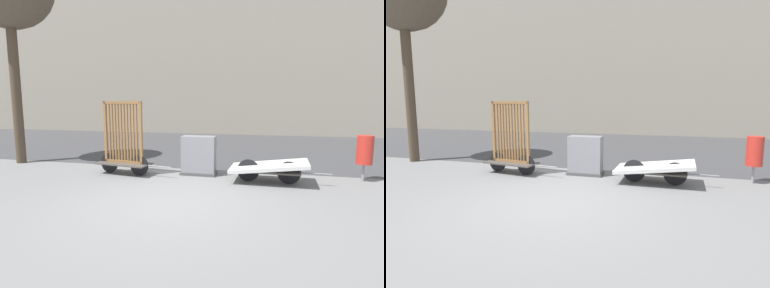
# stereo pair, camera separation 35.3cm
# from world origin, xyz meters

# --- Properties ---
(ground_plane) EXTENTS (60.00, 60.00, 0.00)m
(ground_plane) POSITION_xyz_m (0.00, 0.00, 0.00)
(ground_plane) COLOR slate
(road_strip) EXTENTS (56.00, 10.05, 0.01)m
(road_strip) POSITION_xyz_m (0.00, 8.06, 0.00)
(road_strip) COLOR #424244
(road_strip) RESTS_ON ground_plane
(building_facade) EXTENTS (48.00, 4.00, 15.24)m
(building_facade) POSITION_xyz_m (0.00, 15.08, 7.62)
(building_facade) COLOR #9E9384
(building_facade) RESTS_ON ground_plane
(bike_cart_with_bedframe) EXTENTS (2.23, 0.84, 2.01)m
(bike_cart_with_bedframe) POSITION_xyz_m (-1.94, 2.00, 0.72)
(bike_cart_with_bedframe) COLOR #4C4742
(bike_cart_with_bedframe) RESTS_ON ground_plane
(bike_cart_with_mattress) EXTENTS (2.42, 1.15, 0.58)m
(bike_cart_with_mattress) POSITION_xyz_m (1.95, 2.00, 0.39)
(bike_cart_with_mattress) COLOR #4C4742
(bike_cart_with_mattress) RESTS_ON ground_plane
(utility_cabinet) EXTENTS (0.97, 0.49, 1.07)m
(utility_cabinet) POSITION_xyz_m (0.09, 2.43, 0.49)
(utility_cabinet) COLOR #4C4C4C
(utility_cabinet) RESTS_ON ground_plane
(trash_bin) EXTENTS (0.37, 0.37, 1.16)m
(trash_bin) POSITION_xyz_m (4.28, 2.68, 0.79)
(trash_bin) COLOR gray
(trash_bin) RESTS_ON ground_plane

